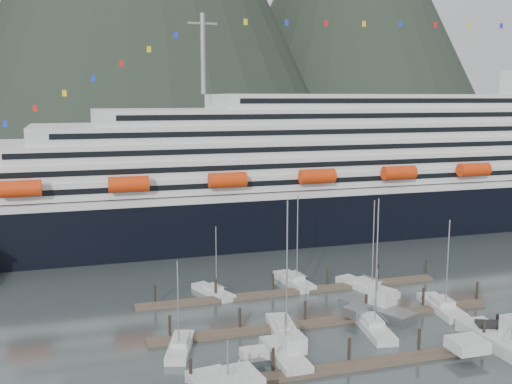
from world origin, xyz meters
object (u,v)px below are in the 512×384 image
sailboat_a (180,348)px  sailboat_b (285,333)px  sailboat_d (371,326)px  sailboat_f (294,282)px  trawler_c (510,345)px  trawler_b (284,354)px  cruise_ship (376,175)px  sailboat_e (213,292)px  sailboat_h (442,308)px  trawler_e (376,309)px  sailboat_g (367,288)px

sailboat_a → sailboat_b: sailboat_b is taller
sailboat_d → sailboat_f: 20.78m
sailboat_b → trawler_c: bearing=-110.1°
trawler_b → cruise_ship: bearing=-36.2°
sailboat_b → sailboat_e: sailboat_b is taller
sailboat_h → sailboat_a: bearing=101.8°
sailboat_a → sailboat_b: size_ratio=0.64×
cruise_ship → trawler_c: size_ratio=13.06×
sailboat_a → sailboat_e: bearing=-6.3°
cruise_ship → sailboat_b: 69.77m
cruise_ship → sailboat_b: cruise_ship is taller
trawler_c → sailboat_b: bearing=62.2°
sailboat_f → trawler_e: size_ratio=1.31×
sailboat_e → sailboat_g: size_ratio=0.75×
sailboat_g → trawler_e: 10.69m
sailboat_d → sailboat_f: size_ratio=1.17×
sailboat_a → sailboat_h: size_ratio=0.84×
cruise_ship → sailboat_a: bearing=-135.4°
trawler_e → sailboat_e: bearing=27.8°
sailboat_b → sailboat_d: sailboat_b is taller
cruise_ship → sailboat_e: size_ratio=18.93×
sailboat_b → sailboat_g: bearing=-45.8°
sailboat_g → trawler_e: (-3.88, -9.95, 0.48)m
sailboat_f → trawler_c: 35.28m
trawler_c → trawler_e: (-8.77, 15.99, -0.09)m
cruise_ship → sailboat_h: 56.63m
sailboat_b → sailboat_f: sailboat_b is taller
sailboat_a → sailboat_g: 34.47m
sailboat_g → trawler_c: sailboat_g is taller
cruise_ship → sailboat_f: size_ratio=13.85×
cruise_ship → sailboat_f: 49.73m
sailboat_e → trawler_c: 41.91m
cruise_ship → sailboat_e: (-46.96, -35.98, -11.65)m
sailboat_d → sailboat_a: bearing=96.9°
sailboat_d → sailboat_e: 25.44m
sailboat_e → trawler_c: (28.08, -31.11, 0.61)m
sailboat_d → trawler_c: 16.53m
sailboat_g → sailboat_d: bearing=138.2°
sailboat_b → sailboat_a: bearing=100.2°
cruise_ship → sailboat_a: 78.78m
sailboat_a → sailboat_e: size_ratio=1.05×
trawler_b → trawler_e: 19.75m
sailboat_h → trawler_e: 9.76m
sailboat_f → trawler_b: size_ratio=1.58×
sailboat_f → sailboat_h: 23.31m
sailboat_e → sailboat_h: 33.31m
sailboat_d → sailboat_g: 15.98m
sailboat_f → trawler_e: 17.16m
sailboat_a → sailboat_b: (13.28, 0.37, 0.06)m
sailboat_e → sailboat_b: bearing=174.3°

